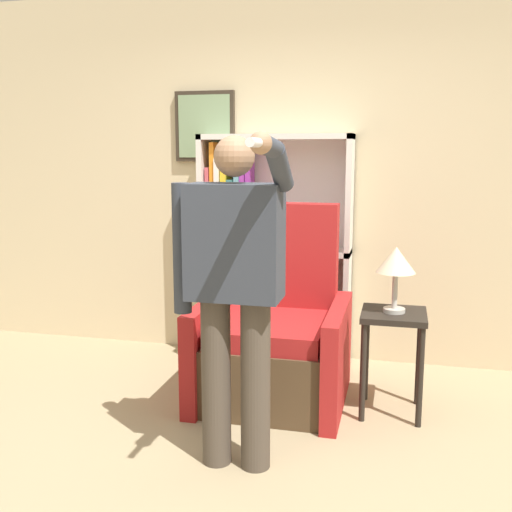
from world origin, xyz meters
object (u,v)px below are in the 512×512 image
object	(u,v)px
armchair	(275,340)
bookcase	(256,258)
table_lamp	(396,263)
side_table	(393,334)
person_standing	(234,282)

from	to	relation	value
armchair	bookcase	bearing A→B (deg)	112.88
bookcase	table_lamp	distance (m)	1.33
side_table	table_lamp	world-z (taller)	table_lamp
table_lamp	person_standing	bearing A→B (deg)	-132.32
bookcase	armchair	distance (m)	0.87
person_standing	table_lamp	xyz separation A→B (m)	(0.76, 0.84, -0.02)
bookcase	table_lamp	xyz separation A→B (m)	(1.05, -0.79, 0.15)
table_lamp	armchair	bearing A→B (deg)	173.26
person_standing	side_table	xyz separation A→B (m)	(0.76, 0.84, -0.46)
armchair	table_lamp	size ratio (longest dim) A/B	3.14
bookcase	armchair	size ratio (longest dim) A/B	1.37
bookcase	side_table	distance (m)	1.35
person_standing	side_table	world-z (taller)	person_standing
armchair	side_table	distance (m)	0.77
armchair	table_lamp	xyz separation A→B (m)	(0.75, -0.09, 0.56)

